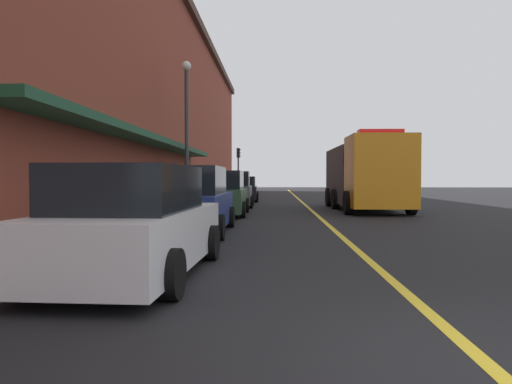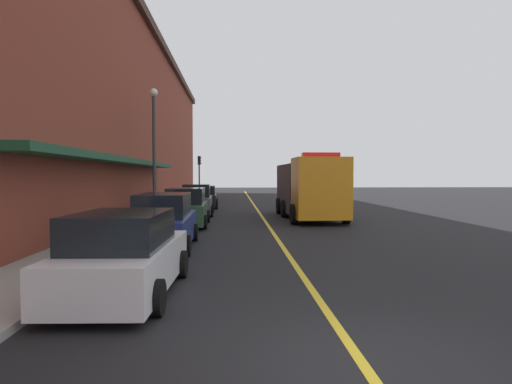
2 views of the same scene
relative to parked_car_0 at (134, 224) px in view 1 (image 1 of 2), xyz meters
The scene contains 15 objects.
ground_plane 21.82m from the parked_car_0, 79.80° to the left, with size 112.00×112.00×0.00m, color black.
sidewalk_left 21.60m from the parked_car_0, 96.22° to the left, with size 2.40×70.00×0.15m, color #9E9B93.
lane_center_stripe 21.82m from the parked_car_0, 79.80° to the left, with size 0.16×70.00×0.01m, color gold.
brick_building_left 23.22m from the parked_car_0, 114.69° to the left, with size 12.90×64.00×13.00m.
parked_car_0 is the anchor object (origin of this frame).
parked_car_1 5.58m from the parked_car_0, 90.79° to the left, with size 1.99×4.89×1.82m.
parked_car_2 12.02m from the parked_car_0, 90.27° to the left, with size 2.14×4.77×1.82m.
parked_car_3 17.63m from the parked_car_0, 90.09° to the left, with size 2.06×4.41×1.89m.
parked_car_4 23.70m from the parked_car_0, 90.10° to the left, with size 2.19×4.68×1.65m.
utility_truck 16.66m from the parked_car_0, 67.28° to the left, with size 3.06×8.46×3.53m.
parking_meter_0 24.80m from the parked_car_0, 93.44° to the left, with size 0.14×0.18×1.33m.
parking_meter_1 8.96m from the parked_car_0, 99.57° to the left, with size 0.14×0.18×1.33m.
parking_meter_2 24.18m from the parked_car_0, 93.53° to the left, with size 0.14×0.18×1.33m.
street_lamp_left 15.46m from the parked_car_0, 97.99° to the left, with size 0.44×0.44×6.94m.
traffic_light_near 37.20m from the parked_car_0, 92.20° to the left, with size 0.38×0.36×4.30m.
Camera 1 is at (-1.70, -3.39, 1.49)m, focal length 32.31 mm.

